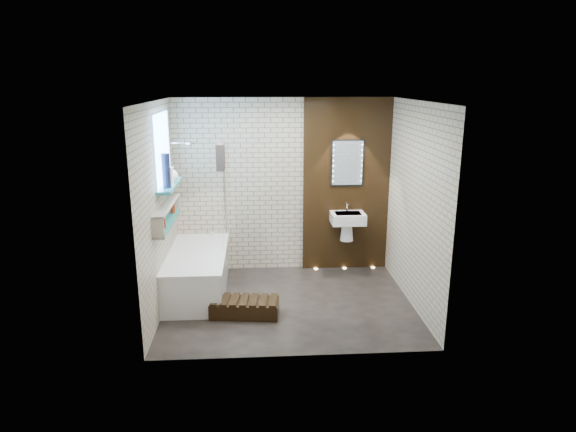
{
  "coord_description": "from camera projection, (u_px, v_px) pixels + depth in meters",
  "views": [
    {
      "loc": [
        -0.4,
        -6.04,
        2.85
      ],
      "look_at": [
        0.0,
        0.15,
        1.15
      ],
      "focal_mm": 31.29,
      "sensor_mm": 36.0,
      "label": 1
    }
  ],
  "objects": [
    {
      "name": "sill_vases",
      "position": [
        169.0,
        174.0,
        6.33
      ],
      "size": [
        0.17,
        0.48,
        0.43
      ],
      "color": "white",
      "rests_on": "clerestory_window"
    },
    {
      "name": "ground",
      "position": [
        289.0,
        303.0,
        6.59
      ],
      "size": [
        3.2,
        3.2,
        0.0
      ],
      "primitive_type": "plane",
      "color": "black",
      "rests_on": "ground"
    },
    {
      "name": "shower_head",
      "position": [
        190.0,
        143.0,
        6.9
      ],
      "size": [
        0.18,
        0.18,
        0.02
      ],
      "primitive_type": "cylinder",
      "color": "silver",
      "rests_on": "room_shell"
    },
    {
      "name": "towel",
      "position": [
        220.0,
        157.0,
        6.66
      ],
      "size": [
        0.1,
        0.27,
        0.35
      ],
      "primitive_type": "cube",
      "color": "black",
      "rests_on": "bath_screen"
    },
    {
      "name": "bath_screen",
      "position": [
        223.0,
        194.0,
        7.06
      ],
      "size": [
        0.01,
        0.78,
        1.4
      ],
      "primitive_type": "cube",
      "color": "white",
      "rests_on": "bathtub"
    },
    {
      "name": "clerestory_window",
      "position": [
        163.0,
        157.0,
        6.33
      ],
      "size": [
        0.18,
        1.0,
        0.94
      ],
      "color": "#7FADE0",
      "rests_on": "room_shell"
    },
    {
      "name": "led_mirror",
      "position": [
        347.0,
        163.0,
        7.4
      ],
      "size": [
        0.5,
        0.02,
        0.7
      ],
      "color": "black",
      "rests_on": "walnut_panel"
    },
    {
      "name": "walnut_panel",
      "position": [
        346.0,
        186.0,
        7.53
      ],
      "size": [
        1.3,
        0.06,
        2.6
      ],
      "primitive_type": "cube",
      "color": "black",
      "rests_on": "ground"
    },
    {
      "name": "room_shell",
      "position": [
        289.0,
        208.0,
        6.25
      ],
      "size": [
        3.24,
        3.2,
        2.6
      ],
      "color": "#BCB296",
      "rests_on": "ground"
    },
    {
      "name": "display_niche",
      "position": [
        167.0,
        214.0,
        6.33
      ],
      "size": [
        0.14,
        1.3,
        0.26
      ],
      "color": "teal",
      "rests_on": "room_shell"
    },
    {
      "name": "walnut_step",
      "position": [
        245.0,
        308.0,
        6.25
      ],
      "size": [
        0.88,
        0.46,
        0.19
      ],
      "primitive_type": "cube",
      "rotation": [
        0.0,
        0.0,
        -0.11
      ],
      "color": "black",
      "rests_on": "ground"
    },
    {
      "name": "niche_bottles",
      "position": [
        169.0,
        214.0,
        6.46
      ],
      "size": [
        0.06,
        0.77,
        0.14
      ],
      "color": "maroon",
      "rests_on": "display_niche"
    },
    {
      "name": "bathtub",
      "position": [
        198.0,
        272.0,
        6.88
      ],
      "size": [
        0.79,
        1.74,
        0.7
      ],
      "color": "white",
      "rests_on": "ground"
    },
    {
      "name": "floor_uplights",
      "position": [
        344.0,
        268.0,
        7.81
      ],
      "size": [
        0.96,
        0.06,
        0.01
      ],
      "color": "#FFD899",
      "rests_on": "ground"
    },
    {
      "name": "washbasin",
      "position": [
        348.0,
        222.0,
        7.48
      ],
      "size": [
        0.5,
        0.36,
        0.58
      ],
      "color": "white",
      "rests_on": "walnut_panel"
    }
  ]
}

